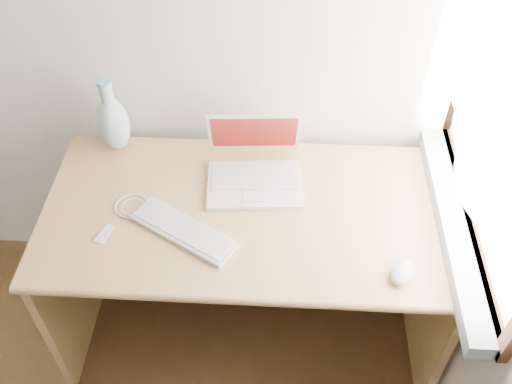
# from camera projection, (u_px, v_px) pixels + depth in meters

# --- Properties ---
(window) EXTENTS (0.11, 0.99, 1.10)m
(window) POSITION_uv_depth(u_px,v_px,m) (508.00, 107.00, 1.55)
(window) COLOR white
(window) RESTS_ON right_wall
(desk) EXTENTS (1.44, 0.72, 0.76)m
(desk) POSITION_uv_depth(u_px,v_px,m) (251.00, 231.00, 2.20)
(desk) COLOR tan
(desk) RESTS_ON floor
(laptop) EXTENTS (0.35, 0.30, 0.23)m
(laptop) POSITION_uv_depth(u_px,v_px,m) (255.00, 167.00, 2.06)
(laptop) COLOR white
(laptop) RESTS_ON desk
(external_keyboard) EXTENTS (0.38, 0.29, 0.02)m
(external_keyboard) POSITION_uv_depth(u_px,v_px,m) (184.00, 230.00, 1.91)
(external_keyboard) COLOR white
(external_keyboard) RESTS_ON desk
(mouse) EXTENTS (0.10, 0.13, 0.04)m
(mouse) POSITION_uv_depth(u_px,v_px,m) (402.00, 272.00, 1.78)
(mouse) COLOR white
(mouse) RESTS_ON desk
(ipod) EXTENTS (0.08, 0.11, 0.01)m
(ipod) POSITION_uv_depth(u_px,v_px,m) (216.00, 187.00, 2.06)
(ipod) COLOR red
(ipod) RESTS_ON desk
(cable_coil) EXTENTS (0.13, 0.13, 0.01)m
(cable_coil) POSITION_uv_depth(u_px,v_px,m) (131.00, 206.00, 1.99)
(cable_coil) COLOR white
(cable_coil) RESTS_ON desk
(remote) EXTENTS (0.05, 0.09, 0.01)m
(remote) POSITION_uv_depth(u_px,v_px,m) (104.00, 234.00, 1.91)
(remote) COLOR white
(remote) RESTS_ON desk
(vase) EXTENTS (0.12, 0.12, 0.31)m
(vase) POSITION_uv_depth(u_px,v_px,m) (113.00, 122.00, 2.12)
(vase) COLOR silver
(vase) RESTS_ON desk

